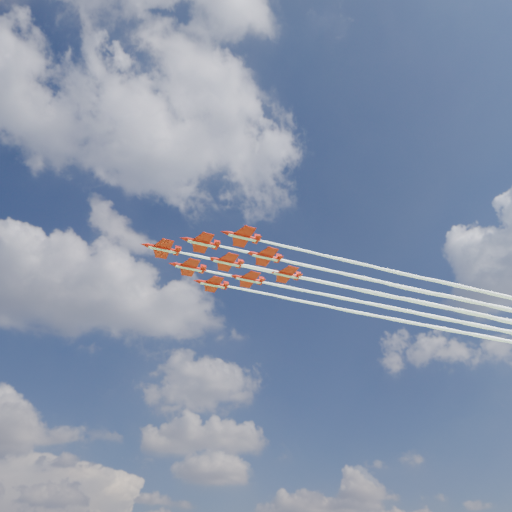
{
  "coord_description": "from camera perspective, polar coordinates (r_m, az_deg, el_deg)",
  "views": [
    {
      "loc": [
        -20.96,
        -118.83,
        4.0
      ],
      "look_at": [
        10.08,
        3.05,
        88.24
      ],
      "focal_mm": 35.0,
      "sensor_mm": 36.0,
      "label": 1
    }
  ],
  "objects": [
    {
      "name": "jet_lead",
      "position": [
        171.62,
        14.14,
        -4.28
      ],
      "size": [
        154.51,
        24.39,
        2.92
      ],
      "rotation": [
        0.0,
        0.0,
        0.12
      ],
      "color": "red"
    },
    {
      "name": "jet_row2_port",
      "position": [
        172.34,
        18.09,
        -3.71
      ],
      "size": [
        154.51,
        24.39,
        2.92
      ],
      "rotation": [
        0.0,
        0.0,
        0.12
      ],
      "color": "red"
    },
    {
      "name": "jet_row2_starb",
      "position": [
        181.81,
        15.49,
        -5.81
      ],
      "size": [
        154.51,
        24.39,
        2.92
      ],
      "rotation": [
        0.0,
        0.0,
        0.12
      ],
      "color": "red"
    },
    {
      "name": "jet_row3_port",
      "position": [
        173.89,
        21.98,
        -3.13
      ],
      "size": [
        154.51,
        24.39,
        2.92
      ],
      "rotation": [
        0.0,
        0.0,
        0.12
      ],
      "color": "red"
    },
    {
      "name": "jet_row3_centre",
      "position": [
        182.74,
        19.21,
        -5.26
      ],
      "size": [
        154.51,
        24.39,
        2.92
      ],
      "rotation": [
        0.0,
        0.0,
        0.12
      ],
      "color": "red"
    },
    {
      "name": "jet_row3_starb",
      "position": [
        192.2,
        16.7,
        -7.17
      ],
      "size": [
        154.51,
        24.39,
        2.92
      ],
      "rotation": [
        0.0,
        0.0,
        0.12
      ],
      "color": "red"
    },
    {
      "name": "jet_row4_port",
      "position": [
        184.44,
        22.88,
        -4.69
      ],
      "size": [
        154.51,
        24.39,
        2.92
      ],
      "rotation": [
        0.0,
        0.0,
        0.12
      ],
      "color": "red"
    },
    {
      "name": "jet_row4_starb",
      "position": [
        193.32,
        20.22,
        -6.63
      ],
      "size": [
        154.51,
        24.39,
        2.92
      ],
      "rotation": [
        0.0,
        0.0,
        0.12
      ],
      "color": "red"
    },
    {
      "name": "jet_tail",
      "position": [
        195.16,
        23.69,
        -6.08
      ],
      "size": [
        154.51,
        24.39,
        2.92
      ],
      "rotation": [
        0.0,
        0.0,
        0.12
      ],
      "color": "red"
    }
  ]
}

